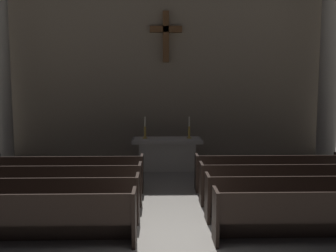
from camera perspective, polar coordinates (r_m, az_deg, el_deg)
ground_plane at (r=6.85m, az=1.04°, el=-17.17°), size 80.00×80.00×0.00m
pew_left_row_1 at (r=7.00m, az=-20.71°, el=-12.86°), size 3.74×0.50×0.95m
pew_left_row_2 at (r=7.97m, az=-18.14°, el=-10.40°), size 3.74×0.50×0.95m
pew_left_row_3 at (r=8.97m, az=-16.16°, el=-8.46°), size 3.74×0.50×0.95m
pew_left_row_4 at (r=9.98m, az=-14.60°, el=-6.91°), size 3.74×0.50×0.95m
pew_right_row_1 at (r=7.20m, az=22.16°, el=-12.37°), size 3.74×0.50×0.95m
pew_right_row_2 at (r=8.15m, az=19.10°, el=-10.06°), size 3.74×0.50×0.95m
pew_right_row_3 at (r=9.12m, az=16.71°, el=-8.22°), size 3.74×0.50×0.95m
pew_right_row_4 at (r=10.12m, az=14.81°, el=-6.73°), size 3.74×0.50×0.95m
column_left_third at (r=13.71m, az=-23.95°, el=8.75°), size 0.96×0.96×7.04m
column_right_third at (r=13.93m, az=23.10°, el=8.74°), size 0.96×0.96×7.04m
altar at (r=12.13m, az=-0.14°, el=-4.08°), size 2.20×0.90×1.01m
candlestick_left at (r=12.03m, az=-3.47°, el=-0.82°), size 0.16×0.16×0.69m
candlestick_right at (r=12.06m, az=3.19°, el=-0.80°), size 0.16×0.16×0.69m
apse_with_cross at (r=14.01m, az=-0.34°, el=11.51°), size 11.93×0.46×7.98m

